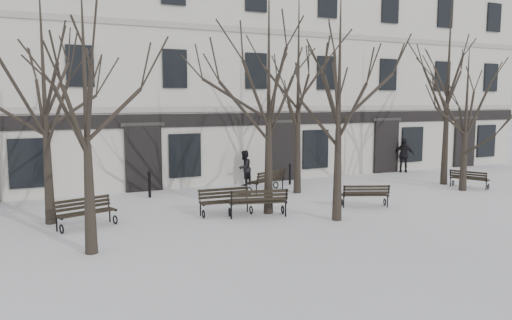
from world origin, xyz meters
TOP-DOWN VIEW (x-y plane):
  - ground at (0.00, 0.00)m, footprint 100.00×100.00m
  - building at (0.00, 12.96)m, footprint 40.40×10.20m
  - tree_0 at (-6.82, -0.53)m, footprint 4.78×4.78m
  - tree_1 at (-0.51, 1.65)m, footprint 5.58×5.58m
  - tree_2 at (1.11, -0.24)m, footprint 5.20×5.20m
  - tree_3 at (9.39, 1.99)m, footprint 4.40×4.40m
  - tree_4 at (-7.61, 3.37)m, footprint 5.42×5.42m
  - tree_5 at (2.42, 4.66)m, footprint 5.99×5.99m
  - tree_6 at (9.91, 3.60)m, footprint 6.29×6.29m
  - bench_0 at (-6.62, 2.38)m, footprint 1.94×1.18m
  - bench_1 at (-1.09, 1.29)m, footprint 2.10×1.18m
  - bench_2 at (3.26, 1.04)m, footprint 1.83×1.26m
  - bench_3 at (-1.96, 2.13)m, footprint 1.88×0.78m
  - bench_4 at (1.37, 5.43)m, footprint 2.04×1.43m
  - bench_5 at (10.11, 2.28)m, footprint 1.21×1.73m
  - bollard_a at (-3.63, 6.38)m, footprint 0.14×0.14m
  - bollard_b at (3.19, 6.69)m, footprint 0.13×0.13m
  - pedestrian_b at (1.14, 7.42)m, footprint 1.03×0.98m
  - pedestrian_c at (10.97, 7.54)m, footprint 1.14×1.10m

SIDE VIEW (x-z plane):
  - ground at x=0.00m, z-range 0.00..0.00m
  - pedestrian_b at x=1.14m, z-range -0.83..0.83m
  - pedestrian_c at x=10.97m, z-range -0.95..0.95m
  - bench_5 at x=10.11m, z-range 0.04..0.87m
  - bench_2 at x=3.26m, z-range 0.04..0.92m
  - bench_3 at x=-1.96m, z-range 0.04..0.97m
  - bench_0 at x=-6.62m, z-range 0.04..0.97m
  - bench_4 at x=1.37m, z-range 0.04..1.02m
  - bollard_b at x=3.19m, z-range 0.04..1.05m
  - bench_1 at x=-1.09m, z-range 0.04..1.05m
  - bollard_a at x=-3.63m, z-range 0.04..1.14m
  - tree_3 at x=9.39m, z-range 0.78..7.08m
  - tree_0 at x=-6.82m, z-range 0.85..7.68m
  - tree_2 at x=1.11m, z-range 0.93..8.36m
  - tree_4 at x=-7.61m, z-range 0.97..8.72m
  - tree_1 at x=-0.51m, z-range 1.00..8.97m
  - tree_5 at x=2.42m, z-range 1.07..9.64m
  - building at x=0.00m, z-range -0.18..11.22m
  - tree_6 at x=9.91m, z-range 1.13..10.11m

